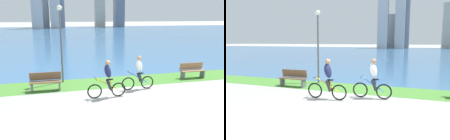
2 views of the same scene
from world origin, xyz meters
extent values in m
plane|color=#9E9E99|center=(0.00, 0.00, 0.00)|extent=(300.00, 300.00, 0.00)
cube|color=#478433|center=(0.00, 3.12, 0.00)|extent=(120.00, 2.16, 0.01)
cube|color=#386693|center=(0.00, 39.92, 0.00)|extent=(300.00, 71.44, 0.00)
torus|color=black|center=(-1.51, 0.78, 0.33)|extent=(0.66, 0.06, 0.66)
torus|color=black|center=(-0.41, 0.78, 0.33)|extent=(0.66, 0.06, 0.66)
cylinder|color=gold|center=(-0.93, 0.78, 0.62)|extent=(1.06, 0.04, 0.62)
cylinder|color=gold|center=(-0.80, 0.78, 0.57)|extent=(0.04, 0.04, 0.48)
cube|color=black|center=(-0.80, 0.78, 0.83)|extent=(0.24, 0.10, 0.05)
cylinder|color=black|center=(-1.46, 0.78, 0.91)|extent=(0.03, 0.52, 0.03)
ellipsoid|color=#1E234C|center=(-0.91, 0.78, 1.21)|extent=(0.40, 0.36, 0.65)
sphere|color=#A57A59|center=(-0.91, 0.78, 1.59)|extent=(0.22, 0.22, 0.22)
cylinder|color=#26262D|center=(-0.85, 0.68, 0.59)|extent=(0.27, 0.11, 0.49)
cylinder|color=#26262D|center=(-0.85, 0.88, 0.59)|extent=(0.27, 0.11, 0.49)
torus|color=black|center=(0.29, 1.53, 0.33)|extent=(0.66, 0.06, 0.66)
torus|color=black|center=(1.30, 1.53, 0.33)|extent=(0.66, 0.06, 0.66)
cylinder|color=blue|center=(0.82, 1.53, 0.62)|extent=(0.98, 0.04, 0.62)
cylinder|color=blue|center=(0.95, 1.53, 0.57)|extent=(0.04, 0.04, 0.48)
cube|color=black|center=(0.95, 1.53, 0.83)|extent=(0.24, 0.10, 0.05)
cylinder|color=black|center=(0.34, 1.53, 0.91)|extent=(0.03, 0.52, 0.03)
ellipsoid|color=white|center=(0.85, 1.53, 1.21)|extent=(0.40, 0.36, 0.65)
sphere|color=#A57A59|center=(0.85, 1.53, 1.59)|extent=(0.22, 0.22, 0.22)
cylinder|color=#26262D|center=(0.90, 1.43, 0.59)|extent=(0.27, 0.11, 0.49)
cylinder|color=#26262D|center=(0.90, 1.63, 0.59)|extent=(0.27, 0.11, 0.49)
cube|color=olive|center=(4.70, 2.75, 0.45)|extent=(1.50, 0.45, 0.04)
cube|color=olive|center=(4.70, 2.95, 0.70)|extent=(1.50, 0.11, 0.40)
cube|color=#595960|center=(5.35, 2.75, 0.23)|extent=(0.08, 0.37, 0.45)
cube|color=#595960|center=(4.05, 2.75, 0.23)|extent=(0.08, 0.37, 0.45)
cube|color=brown|center=(-3.63, 2.43, 0.45)|extent=(1.50, 0.45, 0.04)
cube|color=brown|center=(-3.63, 2.62, 0.70)|extent=(1.50, 0.11, 0.40)
cube|color=#595960|center=(-2.98, 2.43, 0.23)|extent=(0.08, 0.37, 0.45)
cube|color=#595960|center=(-4.28, 2.43, 0.23)|extent=(0.08, 0.37, 0.45)
cylinder|color=#595960|center=(-2.75, 3.82, 1.94)|extent=(0.10, 0.10, 3.88)
sphere|color=white|center=(-2.75, 3.82, 3.98)|extent=(0.28, 0.28, 0.28)
cube|color=#B7B7BC|center=(-7.37, 64.04, 7.68)|extent=(3.15, 3.74, 15.35)
cube|color=#B7B7BC|center=(-5.60, 71.52, 5.90)|extent=(3.04, 4.29, 11.80)
cube|color=#ADA899|center=(12.69, 70.11, 7.30)|extent=(3.39, 2.17, 14.60)
cube|color=slate|center=(19.45, 69.95, 6.93)|extent=(3.15, 3.77, 13.86)
camera|label=1|loc=(-3.13, -8.68, 3.55)|focal=36.57mm
camera|label=2|loc=(2.38, -7.17, 2.42)|focal=33.77mm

